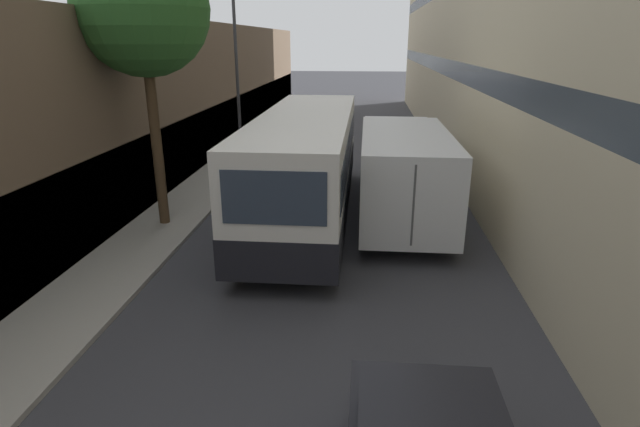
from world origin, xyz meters
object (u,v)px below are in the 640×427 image
object	(u,v)px
bus	(306,164)
street_lamp	(235,44)
box_truck	(402,166)
street_tree_left	(142,10)

from	to	relation	value
bus	street_lamp	bearing A→B (deg)	121.84
bus	box_truck	world-z (taller)	bus
street_tree_left	box_truck	bearing A→B (deg)	14.54
bus	street_tree_left	distance (m)	5.86
box_truck	street_tree_left	xyz separation A→B (m)	(-6.82, -1.77, 4.32)
street_lamp	street_tree_left	bearing A→B (deg)	-96.84
bus	street_lamp	world-z (taller)	street_lamp
bus	street_tree_left	world-z (taller)	street_tree_left
box_truck	street_lamp	world-z (taller)	street_lamp
box_truck	street_tree_left	bearing A→B (deg)	-165.46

